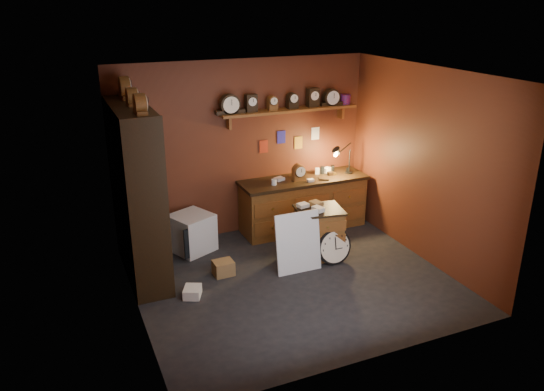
{
  "coord_description": "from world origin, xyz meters",
  "views": [
    {
      "loc": [
        -2.7,
        -5.59,
        3.52
      ],
      "look_at": [
        -0.14,
        0.35,
        1.1
      ],
      "focal_mm": 35.0,
      "sensor_mm": 36.0,
      "label": 1
    }
  ],
  "objects_px": {
    "shelving_unit": "(135,186)",
    "low_cabinet": "(319,231)",
    "workbench": "(303,201)",
    "big_round_clock": "(334,247)"
  },
  "relations": [
    {
      "from": "shelving_unit",
      "to": "big_round_clock",
      "type": "relative_size",
      "value": 5.03
    },
    {
      "from": "low_cabinet",
      "to": "shelving_unit",
      "type": "bearing_deg",
      "value": 178.86
    },
    {
      "from": "shelving_unit",
      "to": "low_cabinet",
      "type": "xyz_separation_m",
      "value": [
        2.43,
        -0.49,
        -0.85
      ]
    },
    {
      "from": "workbench",
      "to": "big_round_clock",
      "type": "bearing_deg",
      "value": -96.43
    },
    {
      "from": "low_cabinet",
      "to": "big_round_clock",
      "type": "bearing_deg",
      "value": -59.98
    },
    {
      "from": "shelving_unit",
      "to": "workbench",
      "type": "relative_size",
      "value": 1.26
    },
    {
      "from": "shelving_unit",
      "to": "low_cabinet",
      "type": "bearing_deg",
      "value": -11.35
    },
    {
      "from": "workbench",
      "to": "shelving_unit",
      "type": "bearing_deg",
      "value": -169.54
    },
    {
      "from": "shelving_unit",
      "to": "workbench",
      "type": "height_order",
      "value": "shelving_unit"
    },
    {
      "from": "workbench",
      "to": "low_cabinet",
      "type": "distance_m",
      "value": 1.02
    }
  ]
}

